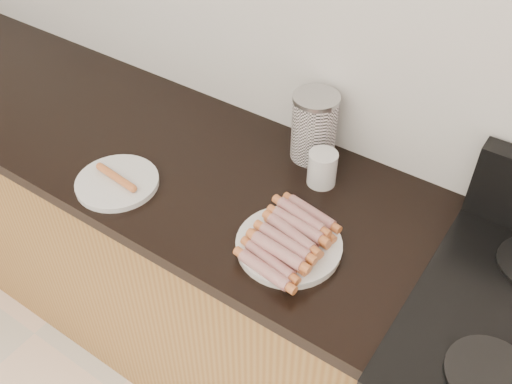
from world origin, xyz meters
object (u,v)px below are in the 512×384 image
Objects in this scene: main_plate at (289,246)px; mug at (322,168)px; canister at (314,127)px; side_plate at (117,182)px.

mug is (-0.06, 0.26, 0.04)m from main_plate.
canister reaches higher than main_plate.
main_plate is 1.26× the size of canister.
side_plate is 2.28× the size of mug.
canister is 2.03× the size of mug.
side_plate is (-0.51, -0.07, -0.00)m from main_plate.
mug is (0.08, -0.09, -0.05)m from canister.
mug is (0.45, 0.32, 0.04)m from side_plate.
canister is at bearing 111.74° from main_plate.
main_plate and side_plate have the same top height.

